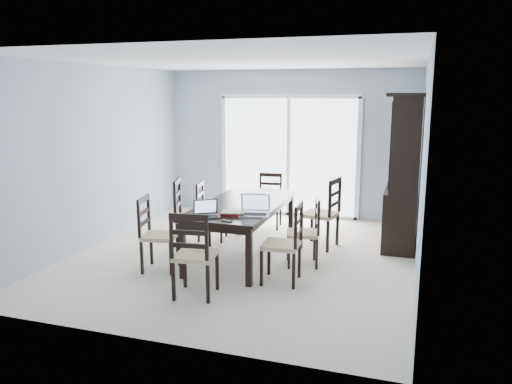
# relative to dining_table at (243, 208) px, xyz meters

# --- Properties ---
(floor) EXTENTS (5.00, 5.00, 0.00)m
(floor) POSITION_rel_dining_table_xyz_m (0.00, 0.00, -0.67)
(floor) COLOR beige
(floor) RESTS_ON ground
(ceiling) EXTENTS (5.00, 5.00, 0.00)m
(ceiling) POSITION_rel_dining_table_xyz_m (0.00, 0.00, 1.93)
(ceiling) COLOR white
(ceiling) RESTS_ON back_wall
(back_wall) EXTENTS (4.50, 0.02, 2.60)m
(back_wall) POSITION_rel_dining_table_xyz_m (0.00, 2.50, 0.63)
(back_wall) COLOR #9AAAB8
(back_wall) RESTS_ON floor
(wall_left) EXTENTS (0.02, 5.00, 2.60)m
(wall_left) POSITION_rel_dining_table_xyz_m (-2.25, 0.00, 0.63)
(wall_left) COLOR #9AAAB8
(wall_left) RESTS_ON floor
(wall_right) EXTENTS (0.02, 5.00, 2.60)m
(wall_right) POSITION_rel_dining_table_xyz_m (2.25, 0.00, 0.63)
(wall_right) COLOR #9AAAB8
(wall_right) RESTS_ON floor
(balcony) EXTENTS (4.50, 2.00, 0.10)m
(balcony) POSITION_rel_dining_table_xyz_m (0.00, 3.50, -0.72)
(balcony) COLOR gray
(balcony) RESTS_ON ground
(railing) EXTENTS (4.50, 0.06, 1.10)m
(railing) POSITION_rel_dining_table_xyz_m (0.00, 4.50, -0.12)
(railing) COLOR #99999E
(railing) RESTS_ON balcony
(dining_table) EXTENTS (1.00, 2.20, 0.75)m
(dining_table) POSITION_rel_dining_table_xyz_m (0.00, 0.00, 0.00)
(dining_table) COLOR black
(dining_table) RESTS_ON floor
(china_hutch) EXTENTS (0.50, 1.38, 2.20)m
(china_hutch) POSITION_rel_dining_table_xyz_m (2.02, 1.25, 0.40)
(china_hutch) COLOR black
(china_hutch) RESTS_ON floor
(sliding_door) EXTENTS (2.52, 0.05, 2.18)m
(sliding_door) POSITION_rel_dining_table_xyz_m (0.00, 2.48, 0.41)
(sliding_door) COLOR silver
(sliding_door) RESTS_ON floor
(chair_left_near) EXTENTS (0.49, 0.48, 1.08)m
(chair_left_near) POSITION_rel_dining_table_xyz_m (-0.91, -0.83, -0.10)
(chair_left_near) COLOR black
(chair_left_near) RESTS_ON floor
(chair_left_mid) EXTENTS (0.57, 0.56, 1.19)m
(chair_left_mid) POSITION_rel_dining_table_xyz_m (-0.84, -0.01, -0.05)
(chair_left_mid) COLOR black
(chair_left_mid) RESTS_ON floor
(chair_left_far) EXTENTS (0.45, 0.44, 1.02)m
(chair_left_far) POSITION_rel_dining_table_xyz_m (-0.79, 0.60, -0.13)
(chair_left_far) COLOR black
(chair_left_far) RESTS_ON floor
(chair_right_near) EXTENTS (0.45, 0.44, 1.11)m
(chair_right_near) POSITION_rel_dining_table_xyz_m (0.83, -0.74, -0.08)
(chair_right_near) COLOR black
(chair_right_near) RESTS_ON floor
(chair_right_mid) EXTENTS (0.49, 0.48, 1.03)m
(chair_right_mid) POSITION_rel_dining_table_xyz_m (0.92, -0.06, -0.13)
(chair_right_mid) COLOR black
(chair_right_mid) RESTS_ON floor
(chair_right_far) EXTENTS (0.53, 0.52, 1.18)m
(chair_right_far) POSITION_rel_dining_table_xyz_m (1.01, 0.74, -0.05)
(chair_right_far) COLOR black
(chair_right_far) RESTS_ON floor
(chair_end_near) EXTENTS (0.47, 0.49, 1.13)m
(chair_end_near) POSITION_rel_dining_table_xyz_m (-0.04, -1.51, -0.08)
(chair_end_near) COLOR black
(chair_end_near) RESTS_ON floor
(chair_end_far) EXTENTS (0.42, 0.43, 1.02)m
(chair_end_far) POSITION_rel_dining_table_xyz_m (-0.10, 1.62, -0.13)
(chair_end_far) COLOR black
(chair_end_far) RESTS_ON floor
(laptop_dark) EXTENTS (0.35, 0.33, 0.20)m
(laptop_dark) POSITION_rel_dining_table_xyz_m (-0.14, -0.89, 0.13)
(laptop_dark) COLOR black
(laptop_dark) RESTS_ON dining_table
(laptop_silver) EXTENTS (0.40, 0.32, 0.25)m
(laptop_silver) POSITION_rel_dining_table_xyz_m (0.36, -0.62, 0.14)
(laptop_silver) COLOR silver
(laptop_silver) RESTS_ON dining_table
(book_stack) EXTENTS (0.32, 0.27, 0.05)m
(book_stack) POSITION_rel_dining_table_xyz_m (0.11, -0.67, 0.10)
(book_stack) COLOR maroon
(book_stack) RESTS_ON dining_table
(cell_phone) EXTENTS (0.12, 0.08, 0.01)m
(cell_phone) POSITION_rel_dining_table_xyz_m (0.15, -0.99, 0.08)
(cell_phone) COLOR black
(cell_phone) RESTS_ON dining_table
(game_box) EXTENTS (0.33, 0.21, 0.08)m
(game_box) POSITION_rel_dining_table_xyz_m (0.09, 0.25, 0.12)
(game_box) COLOR #4B0F19
(game_box) RESTS_ON dining_table
(hot_tub) EXTENTS (1.87, 1.73, 0.85)m
(hot_tub) POSITION_rel_dining_table_xyz_m (-0.64, 3.53, -0.25)
(hot_tub) COLOR brown
(hot_tub) RESTS_ON balcony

